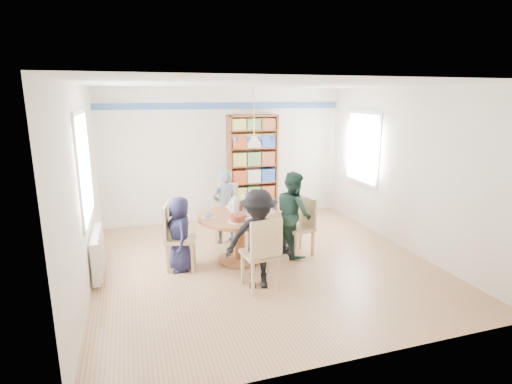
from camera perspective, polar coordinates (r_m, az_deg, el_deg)
name	(u,v)px	position (r m, az deg, el deg)	size (l,w,h in m)	color
ground	(264,263)	(6.33, 1.11, -10.09)	(5.00, 5.00, 0.00)	tan
room_shell	(232,152)	(6.62, -3.39, 5.79)	(5.00, 5.00, 5.00)	white
radiator	(98,253)	(6.22, -21.68, -8.08)	(0.12, 1.00, 0.60)	silver
dining_table	(240,227)	(6.23, -2.32, -5.03)	(1.30, 1.30, 0.75)	brown
chair_left	(175,234)	(6.08, -11.54, -5.90)	(0.52, 0.52, 0.99)	#DABC86
chair_right	(302,224)	(6.56, 6.65, -4.49)	(0.50, 0.50, 0.94)	#DABC86
chair_far	(226,209)	(7.18, -4.28, -2.51)	(0.55, 0.55, 1.02)	#DABC86
chair_near	(263,251)	(5.32, 0.96, -8.37)	(0.49, 0.49, 1.01)	#DABC86
person_left	(180,234)	(6.02, -10.83, -5.88)	(0.55, 0.36, 1.12)	#1B1B3B
person_right	(293,214)	(6.48, 5.35, -3.10)	(0.67, 0.52, 1.38)	#172F26
person_far	(225,206)	(7.02, -4.49, -2.04)	(0.48, 0.32, 1.32)	gray
person_near	(258,239)	(5.35, 0.35, -6.79)	(0.88, 0.51, 1.36)	black
bookshelf	(253,169)	(8.33, -0.49, 3.38)	(1.04, 0.31, 2.17)	brown
tableware	(238,211)	(6.17, -2.63, -2.68)	(1.18, 1.18, 0.31)	white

